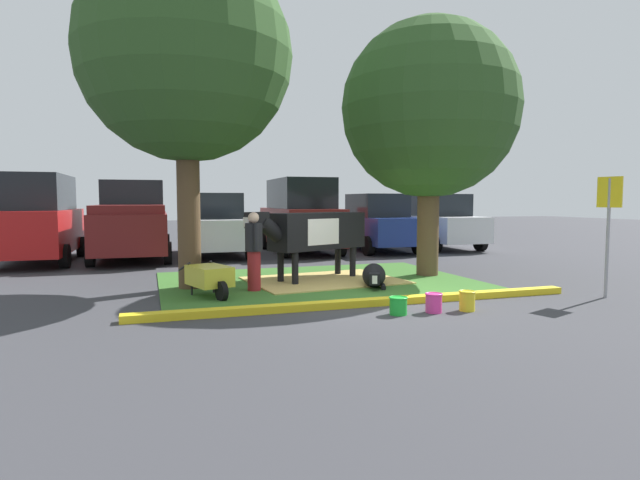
% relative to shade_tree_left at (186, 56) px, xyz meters
% --- Properties ---
extents(ground_plane, '(80.00, 80.00, 0.00)m').
position_rel_shade_tree_left_xyz_m(ground_plane, '(2.96, -2.11, -4.62)').
color(ground_plane, '#38383D').
extents(grass_island, '(6.73, 5.08, 0.02)m').
position_rel_shade_tree_left_xyz_m(grass_island, '(2.75, -0.04, -4.61)').
color(grass_island, '#386B28').
rests_on(grass_island, ground).
extents(curb_yellow, '(7.93, 0.24, 0.12)m').
position_rel_shade_tree_left_xyz_m(curb_yellow, '(2.75, -2.73, -4.56)').
color(curb_yellow, yellow).
rests_on(curb_yellow, ground).
extents(hay_bedding, '(3.46, 2.76, 0.04)m').
position_rel_shade_tree_left_xyz_m(hay_bedding, '(2.88, 0.00, -4.59)').
color(hay_bedding, tan).
rests_on(hay_bedding, ground).
extents(shade_tree_left, '(4.19, 4.19, 6.74)m').
position_rel_shade_tree_left_xyz_m(shade_tree_left, '(0.00, 0.00, 0.00)').
color(shade_tree_left, brown).
rests_on(shade_tree_left, ground).
extents(shade_tree_right, '(4.12, 4.12, 5.97)m').
position_rel_shade_tree_left_xyz_m(shade_tree_right, '(5.50, 0.10, -0.73)').
color(shade_tree_right, brown).
rests_on(shade_tree_right, ground).
extents(cow_holstein, '(2.98, 1.67, 1.56)m').
position_rel_shade_tree_left_xyz_m(cow_holstein, '(2.70, 0.16, -3.52)').
color(cow_holstein, black).
rests_on(cow_holstein, ground).
extents(calf_lying, '(0.87, 1.32, 0.48)m').
position_rel_shade_tree_left_xyz_m(calf_lying, '(3.62, -1.00, -4.38)').
color(calf_lying, black).
rests_on(calf_lying, ground).
extents(person_handler, '(0.34, 0.53, 1.56)m').
position_rel_shade_tree_left_xyz_m(person_handler, '(1.17, -0.73, -3.79)').
color(person_handler, maroon).
rests_on(person_handler, ground).
extents(wheelbarrow, '(0.94, 1.61, 0.63)m').
position_rel_shade_tree_left_xyz_m(wheelbarrow, '(0.28, -1.09, -4.23)').
color(wheelbarrow, gold).
rests_on(wheelbarrow, ground).
extents(parking_sign, '(0.16, 0.43, 2.22)m').
position_rel_shade_tree_left_xyz_m(parking_sign, '(7.21, -3.40, -3.06)').
color(parking_sign, '#99999E').
rests_on(parking_sign, ground).
extents(bucket_green, '(0.30, 0.30, 0.28)m').
position_rel_shade_tree_left_xyz_m(bucket_green, '(2.91, -3.50, -4.47)').
color(bucket_green, green).
rests_on(bucket_green, ground).
extents(bucket_pink, '(0.28, 0.28, 0.31)m').
position_rel_shade_tree_left_xyz_m(bucket_pink, '(3.52, -3.54, -4.46)').
color(bucket_pink, '#EA3893').
rests_on(bucket_pink, ground).
extents(bucket_yellow, '(0.27, 0.27, 0.33)m').
position_rel_shade_tree_left_xyz_m(bucket_yellow, '(4.10, -3.60, -4.45)').
color(bucket_yellow, yellow).
rests_on(bucket_yellow, ground).
extents(suv_dark_grey, '(2.19, 4.64, 2.52)m').
position_rel_shade_tree_left_xyz_m(suv_dark_grey, '(-3.81, 5.81, -3.35)').
color(suv_dark_grey, red).
rests_on(suv_dark_grey, ground).
extents(pickup_truck_maroon, '(2.30, 5.44, 2.42)m').
position_rel_shade_tree_left_xyz_m(pickup_truck_maroon, '(-1.25, 6.18, -3.50)').
color(pickup_truck_maroon, maroon).
rests_on(pickup_truck_maroon, ground).
extents(sedan_red, '(2.09, 4.44, 2.02)m').
position_rel_shade_tree_left_xyz_m(sedan_red, '(1.25, 6.23, -3.63)').
color(sedan_red, silver).
rests_on(sedan_red, ground).
extents(suv_black, '(2.19, 4.64, 2.52)m').
position_rel_shade_tree_left_xyz_m(suv_black, '(4.15, 6.30, -3.35)').
color(suv_black, maroon).
rests_on(suv_black, ground).
extents(sedan_blue, '(2.09, 4.44, 2.02)m').
position_rel_shade_tree_left_xyz_m(sedan_blue, '(6.90, 6.06, -3.63)').
color(sedan_blue, navy).
rests_on(sedan_blue, ground).
extents(hatchback_white, '(2.09, 4.44, 2.02)m').
position_rel_shade_tree_left_xyz_m(hatchback_white, '(9.51, 6.29, -3.63)').
color(hatchback_white, silver).
rests_on(hatchback_white, ground).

